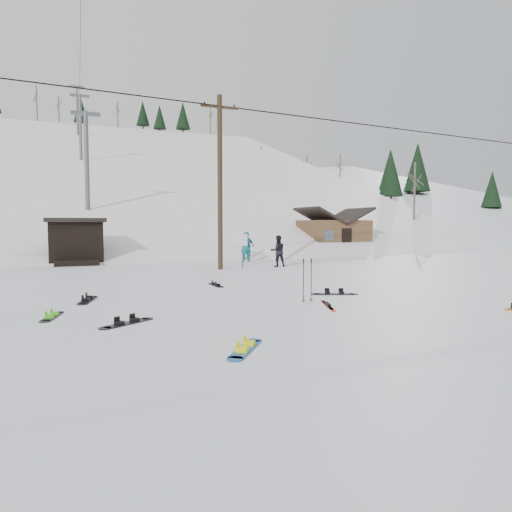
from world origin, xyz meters
name	(u,v)px	position (x,y,z in m)	size (l,w,h in m)	color
ground	(322,329)	(0.00, 0.00, 0.00)	(200.00, 200.00, 0.00)	white
ski_slope	(116,330)	(0.00, 55.00, -12.00)	(60.00, 75.00, 45.00)	white
ridge_right	(371,310)	(38.00, 50.00, -11.00)	(34.00, 85.00, 36.00)	white
treeline_right	(396,241)	(36.00, 42.00, 0.00)	(20.00, 60.00, 10.00)	black
treeline_crest	(101,236)	(0.00, 86.00, 0.00)	(50.00, 6.00, 10.00)	black
utility_pole	(220,180)	(2.00, 14.00, 4.68)	(2.00, 0.26, 9.00)	#3A2819
trail_sign	(243,245)	(3.10, 13.58, 1.27)	(0.50, 0.09, 1.85)	#595B60
lift_hut	(76,241)	(-5.00, 20.94, 1.36)	(3.40, 4.10, 2.75)	black
lift_tower_near	(87,155)	(-4.00, 30.00, 7.86)	(2.20, 0.36, 8.00)	#595B60
lift_tower_mid	(80,123)	(-4.00, 50.00, 14.36)	(2.20, 0.36, 8.00)	#595B60
lift_tower_far	(77,107)	(-4.00, 70.00, 20.86)	(2.20, 0.36, 8.00)	#595B60
cabin	(333,235)	(15.00, 24.00, 1.48)	(5.39, 4.40, 3.77)	brown
hero_snowboard	(245,348)	(-2.21, -0.95, 0.03)	(1.09, 1.35, 0.11)	#1955A3
hero_skis	(328,305)	(1.64, 2.49, 0.03)	(0.72, 1.76, 0.10)	red
ski_poles	(307,280)	(1.42, 3.34, 0.68)	(0.36, 0.10, 1.32)	black
board_scatter_a	(127,323)	(-4.03, 2.22, 0.03)	(1.35, 1.00, 0.11)	black
board_scatter_b	(88,300)	(-4.81, 6.07, 0.03)	(0.65, 1.64, 0.12)	black
board_scatter_c	(52,316)	(-5.73, 3.74, 0.03)	(0.55, 1.38, 0.10)	black
board_scatter_d	(334,294)	(2.98, 4.30, 0.03)	(1.51, 0.80, 0.11)	black
board_scatter_f	(216,285)	(-0.09, 7.95, 0.02)	(0.31, 1.36, 0.10)	black
skier_teal	(246,247)	(4.93, 17.96, 0.95)	(0.70, 0.46, 1.91)	#0B6771
skier_dark	(278,251)	(5.43, 14.22, 0.88)	(0.85, 0.66, 1.75)	black
skier_pink	(330,242)	(13.88, 22.72, 0.94)	(1.22, 0.70, 1.89)	#BE435B
skier_navy	(247,246)	(5.46, 19.23, 0.94)	(1.10, 0.46, 1.88)	#18213D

